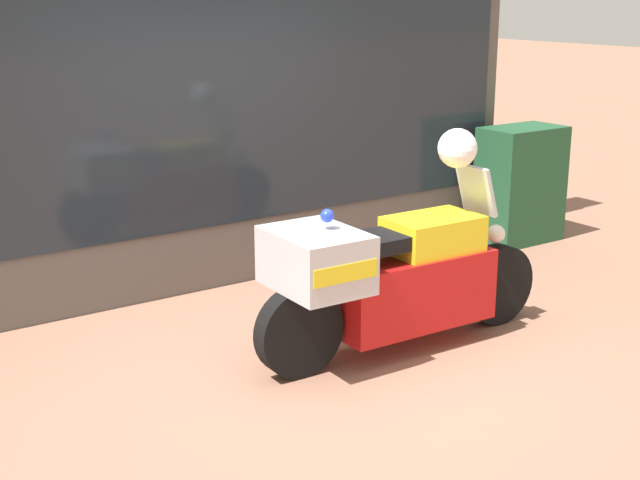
# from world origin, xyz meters

# --- Properties ---
(ground_plane) EXTENTS (60.00, 60.00, 0.00)m
(ground_plane) POSITION_xyz_m (0.00, 0.00, 0.00)
(ground_plane) COLOR #8E604C
(shop_building) EXTENTS (6.73, 0.55, 3.64)m
(shop_building) POSITION_xyz_m (-0.41, 2.00, 1.83)
(shop_building) COLOR #56514C
(shop_building) RESTS_ON ground
(window_display) EXTENTS (5.43, 0.30, 1.79)m
(window_display) POSITION_xyz_m (0.35, 2.03, 0.44)
(window_display) COLOR slate
(window_display) RESTS_ON ground
(paramedic_motorcycle) EXTENTS (2.37, 0.70, 1.25)m
(paramedic_motorcycle) POSITION_xyz_m (0.48, -0.10, 0.55)
(paramedic_motorcycle) COLOR black
(paramedic_motorcycle) RESTS_ON ground
(utility_cabinet) EXTENTS (0.82, 0.50, 1.15)m
(utility_cabinet) POSITION_xyz_m (3.35, 1.38, 0.57)
(utility_cabinet) COLOR #1E4C2D
(utility_cabinet) RESTS_ON ground
(white_helmet) EXTENTS (0.28, 0.28, 0.28)m
(white_helmet) POSITION_xyz_m (1.05, -0.12, 1.39)
(white_helmet) COLOR white
(white_helmet) RESTS_ON paramedic_motorcycle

